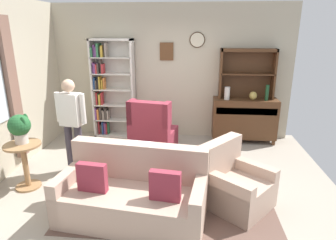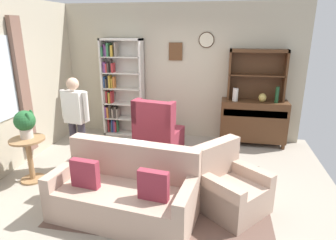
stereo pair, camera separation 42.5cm
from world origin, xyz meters
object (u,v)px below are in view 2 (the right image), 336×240
object	(u,v)px
vase_round	(262,98)
person_reading	(76,117)
vase_tall	(235,95)
plant_stand	(29,155)
potted_plant_large	(25,122)
book_stack	(151,155)
bookshelf	(119,88)
sideboard	(253,120)
armchair_floral	(230,189)
couch_floral	(125,193)
sideboard_hutch	(257,68)
wingback_chair	(157,133)
bottle_wine	(277,95)
coffee_table	(147,158)

from	to	relation	value
vase_round	person_reading	world-z (taller)	person_reading
vase_tall	plant_stand	world-z (taller)	vase_tall
potted_plant_large	book_stack	bearing A→B (deg)	8.19
bookshelf	sideboard	distance (m)	2.91
vase_tall	person_reading	xyz separation A→B (m)	(-2.60, -1.58, -0.14)
armchair_floral	vase_tall	bearing A→B (deg)	88.04
bookshelf	vase_round	bearing A→B (deg)	-2.88
vase_tall	vase_round	size ratio (longest dim) A/B	1.51
plant_stand	potted_plant_large	bearing A→B (deg)	112.47
potted_plant_large	person_reading	bearing A→B (deg)	44.22
bookshelf	couch_floral	world-z (taller)	bookshelf
bookshelf	couch_floral	bearing A→B (deg)	-69.29
sideboard_hutch	sideboard	bearing A→B (deg)	-90.00
couch_floral	person_reading	distance (m)	1.77
potted_plant_large	person_reading	xyz separation A→B (m)	(0.54, 0.53, -0.05)
vase_tall	armchair_floral	xyz separation A→B (m)	(-0.08, -2.32, -0.76)
armchair_floral	wingback_chair	size ratio (longest dim) A/B	1.03
vase_tall	wingback_chair	world-z (taller)	vase_tall
armchair_floral	vase_round	bearing A→B (deg)	75.61
bottle_wine	wingback_chair	distance (m)	2.41
sideboard_hutch	vase_round	world-z (taller)	sideboard_hutch
bottle_wine	armchair_floral	bearing A→B (deg)	-110.37
vase_tall	coffee_table	bearing A→B (deg)	-127.56
armchair_floral	coffee_table	world-z (taller)	armchair_floral
sideboard_hutch	couch_floral	bearing A→B (deg)	-121.39
plant_stand	coffee_table	bearing A→B (deg)	12.36
wingback_chair	potted_plant_large	distance (m)	2.31
vase_tall	armchair_floral	size ratio (longest dim) A/B	0.24
coffee_table	bookshelf	bearing A→B (deg)	120.23
sideboard_hutch	vase_round	bearing A→B (deg)	-53.52
couch_floral	wingback_chair	xyz separation A→B (m)	(-0.06, 2.05, 0.07)
wingback_chair	plant_stand	distance (m)	2.25
plant_stand	book_stack	distance (m)	1.89
potted_plant_large	person_reading	distance (m)	0.76
bottle_wine	wingback_chair	bearing A→B (deg)	-163.56
sideboard	plant_stand	world-z (taller)	sideboard
couch_floral	coffee_table	world-z (taller)	couch_floral
sideboard_hutch	bottle_wine	bearing A→B (deg)	-26.96
potted_plant_large	coffee_table	world-z (taller)	potted_plant_large
book_stack	bottle_wine	bearing A→B (deg)	41.74
sideboard_hutch	coffee_table	bearing A→B (deg)	-131.81
vase_tall	plant_stand	bearing A→B (deg)	-145.55
bottle_wine	book_stack	distance (m)	2.82
couch_floral	plant_stand	size ratio (longest dim) A/B	2.70
couch_floral	coffee_table	size ratio (longest dim) A/B	2.36
armchair_floral	person_reading	size ratio (longest dim) A/B	0.69
sideboard_hutch	book_stack	bearing A→B (deg)	-129.31
vase_tall	armchair_floral	distance (m)	2.45
bottle_wine	book_stack	xyz separation A→B (m)	(-2.05, -1.83, -0.62)
person_reading	potted_plant_large	bearing A→B (deg)	-135.78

